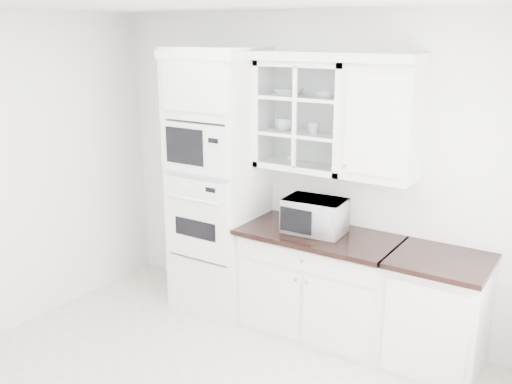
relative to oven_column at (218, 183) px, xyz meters
The scene contains 12 objects.
room_shell 1.37m from the oven_column, 52.79° to the right, with size 4.00×3.50×2.70m.
oven_column is the anchor object (origin of this frame).
base_cabinet_run 1.27m from the oven_column, ahead, with size 1.32×0.67×0.92m.
extra_base_cabinet 2.16m from the oven_column, ahead, with size 0.72×0.67×0.92m.
upper_cabinet_glass 1.03m from the oven_column, 12.10° to the left, with size 0.80×0.33×0.90m.
upper_cabinet_solid 1.60m from the oven_column, ahead, with size 0.55×0.33×0.90m, color white.
crown_molding 1.33m from the oven_column, 11.90° to the left, with size 2.14×0.38×0.07m, color white.
countertop_microwave 0.99m from the oven_column, ahead, with size 0.49×0.41×0.28m, color white.
bowl_a 1.06m from the oven_column, 13.14° to the left, with size 0.22×0.22×0.05m, color white.
bowl_b 1.29m from the oven_column, 10.83° to the left, with size 0.18×0.18×0.05m, color white.
cup_a 0.83m from the oven_column, 14.12° to the left, with size 0.14×0.14×0.11m, color white.
cup_b 1.05m from the oven_column, ahead, with size 0.10×0.10×0.09m, color white.
Camera 1 is at (2.26, -2.58, 2.52)m, focal length 40.00 mm.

